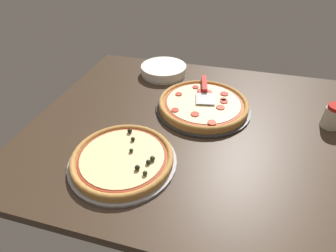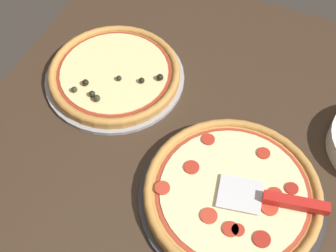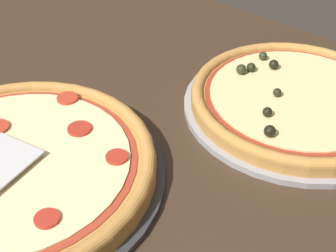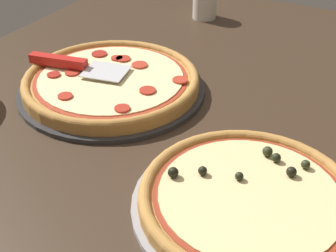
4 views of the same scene
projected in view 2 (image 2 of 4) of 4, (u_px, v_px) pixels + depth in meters
ground_plane at (176, 201)px, 103.05cm from camera, size 140.29×108.81×3.60cm
pizza_pan_front at (232, 198)px, 101.04cm from camera, size 40.57×40.57×1.00cm
pizza_front at (233, 193)px, 99.30cm from camera, size 38.14×38.14×3.10cm
pizza_pan_back at (115, 78)px, 121.22cm from camera, size 35.98×35.98×1.00cm
pizza_back at (114, 73)px, 119.70cm from camera, size 33.82×33.82×3.78cm
serving_spatula at (283, 201)px, 95.74cm from camera, size 9.51×23.20×2.00cm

